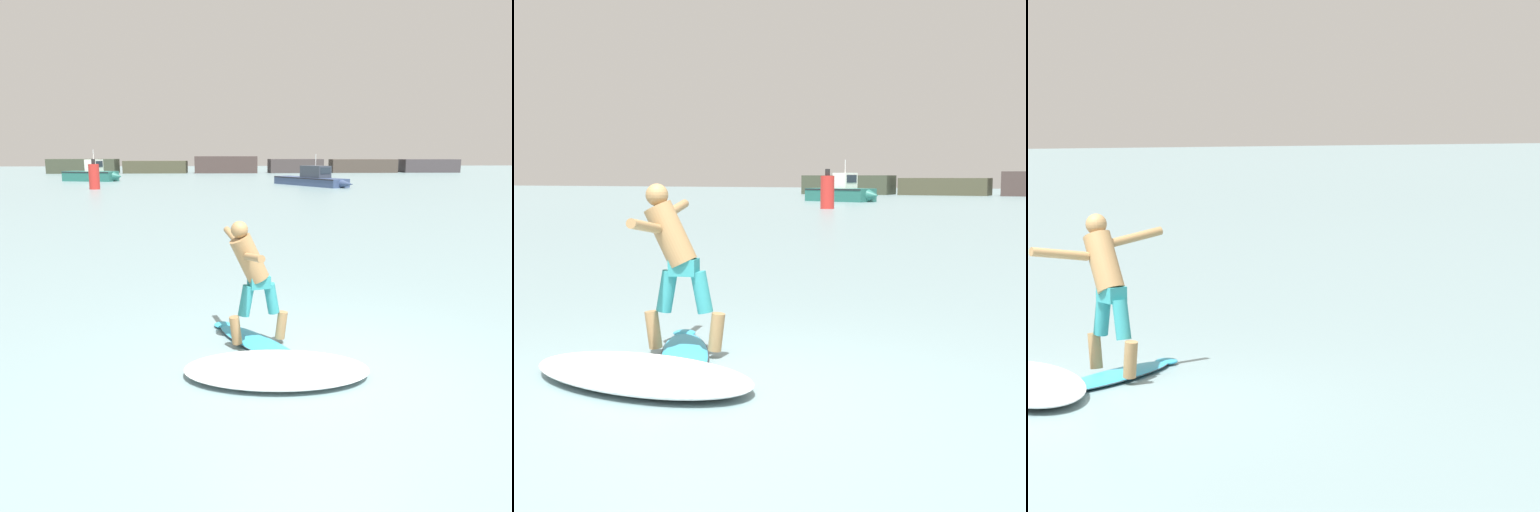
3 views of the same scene
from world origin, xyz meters
The scene contains 3 objects.
ground_plane centered at (0.00, 0.00, 0.00)m, with size 200.00×200.00×0.00m, color gray.
surfboard centered at (-0.67, 0.93, 0.04)m, with size 1.31×1.83×0.21m.
surfer centered at (-0.76, 0.88, 1.01)m, with size 0.84×1.52×1.60m.
Camera 3 is at (10.73, -3.25, 2.60)m, focal length 85.00 mm.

